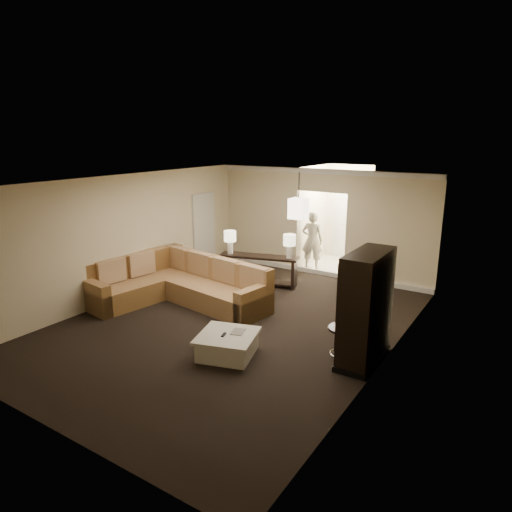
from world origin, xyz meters
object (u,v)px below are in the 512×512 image
Objects in this scene: coffee_table at (228,344)px; person at (312,237)px; armoire at (365,310)px; drink_table at (342,336)px; sectional_sofa at (178,285)px; console_table at (259,267)px.

coffee_table is 5.59m from person.
coffee_table is 0.64× the size of armoire.
coffee_table is 2.06× the size of drink_table.
console_table is at bearing 74.69° from sectional_sofa.
console_table reaches higher than drink_table.
drink_table is (1.68, 0.90, 0.22)m from coffee_table.
person is at bearing 60.33° from console_table.
sectional_sofa is at bearing 148.73° from coffee_table.
console_table reaches higher than coffee_table.
console_table is at bearing 114.12° from coffee_table.
coffee_table is 0.59× the size of console_table.
coffee_table is 1.92m from drink_table.
person reaches higher than coffee_table.
person is (1.38, 3.96, 0.50)m from sectional_sofa.
sectional_sofa is 4.22m from person.
armoire is 1.03× the size of person.
sectional_sofa is at bearing -130.30° from console_table.
sectional_sofa is 4.17m from drink_table.
armoire is at bearing -49.97° from console_table.
coffee_table is 2.37m from armoire.
armoire reaches higher than coffee_table.
sectional_sofa is at bearing 171.96° from drink_table.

